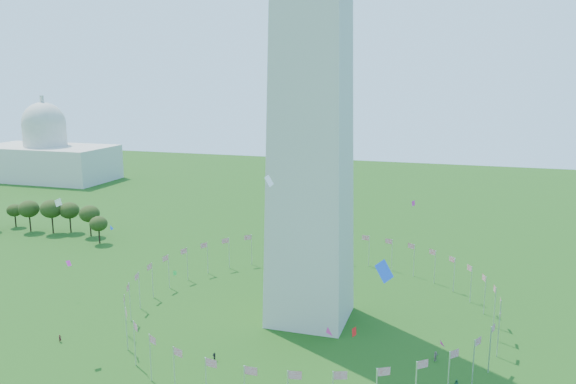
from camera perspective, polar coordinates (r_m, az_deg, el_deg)
name	(u,v)px	position (r m, az deg, el deg)	size (l,w,h in m)	color
flag_ring	(310,299)	(128.28, 2.26, -10.78)	(80.24, 80.24, 9.00)	silver
capitol_building	(45,137)	(324.17, -23.46, 5.19)	(70.00, 35.00, 46.00)	beige
kites_aloft	(290,282)	(94.41, 0.17, -9.17)	(112.91, 61.24, 33.38)	#CC2699
tree_line_west	(40,217)	(213.59, -23.92, -2.38)	(55.47, 15.06, 13.09)	#304617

